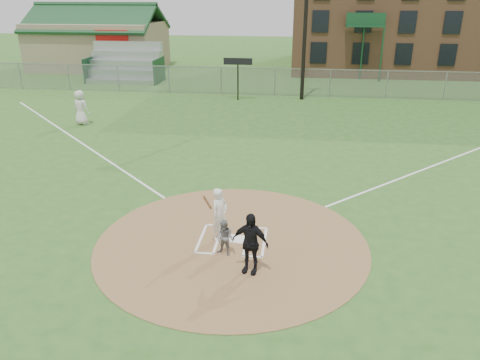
# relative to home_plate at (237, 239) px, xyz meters

# --- Properties ---
(ground) EXTENTS (140.00, 140.00, 0.00)m
(ground) POSITION_rel_home_plate_xyz_m (-0.13, -0.20, -0.04)
(ground) COLOR #2E5C1F
(ground) RESTS_ON ground
(dirt_circle) EXTENTS (8.40, 8.40, 0.02)m
(dirt_circle) POSITION_rel_home_plate_xyz_m (-0.13, -0.20, -0.03)
(dirt_circle) COLOR olive
(dirt_circle) RESTS_ON ground
(home_plate) EXTENTS (0.55, 0.55, 0.03)m
(home_plate) POSITION_rel_home_plate_xyz_m (0.00, 0.00, 0.00)
(home_plate) COLOR white
(home_plate) RESTS_ON dirt_circle
(foul_line_first) EXTENTS (17.04, 17.04, 0.01)m
(foul_line_first) POSITION_rel_home_plate_xyz_m (8.87, 8.80, -0.03)
(foul_line_first) COLOR white
(foul_line_first) RESTS_ON ground
(foul_line_third) EXTENTS (17.04, 17.04, 0.01)m
(foul_line_third) POSITION_rel_home_plate_xyz_m (-9.13, 8.80, -0.03)
(foul_line_third) COLOR white
(foul_line_third) RESTS_ON ground
(catcher) EXTENTS (0.65, 0.58, 1.10)m
(catcher) POSITION_rel_home_plate_xyz_m (-0.23, -0.92, 0.53)
(catcher) COLOR slate
(catcher) RESTS_ON dirt_circle
(umpire) EXTENTS (1.11, 0.66, 1.78)m
(umpire) POSITION_rel_home_plate_xyz_m (0.60, -1.71, 0.87)
(umpire) COLOR black
(umpire) RESTS_ON dirt_circle
(ondeck_player) EXTENTS (1.10, 0.86, 1.98)m
(ondeck_player) POSITION_rel_home_plate_xyz_m (-10.77, 12.38, 0.95)
(ondeck_player) COLOR silver
(ondeck_player) RESTS_ON ground
(batters_boxes) EXTENTS (2.08, 1.88, 0.01)m
(batters_boxes) POSITION_rel_home_plate_xyz_m (-0.13, -0.05, -0.01)
(batters_boxes) COLOR white
(batters_boxes) RESTS_ON dirt_circle
(batter_at_plate) EXTENTS (0.73, 1.07, 1.78)m
(batter_at_plate) POSITION_rel_home_plate_xyz_m (-0.53, -0.02, 0.84)
(batter_at_plate) COLOR white
(batter_at_plate) RESTS_ON dirt_circle
(outfield_fence) EXTENTS (56.08, 0.08, 2.03)m
(outfield_fence) POSITION_rel_home_plate_xyz_m (-0.13, 21.80, 0.98)
(outfield_fence) COLOR slate
(outfield_fence) RESTS_ON ground
(bleachers) EXTENTS (6.08, 3.20, 3.20)m
(bleachers) POSITION_rel_home_plate_xyz_m (-13.13, 26.00, 1.55)
(bleachers) COLOR #B7BABF
(bleachers) RESTS_ON ground
(clubhouse) EXTENTS (12.20, 8.71, 6.23)m
(clubhouse) POSITION_rel_home_plate_xyz_m (-18.13, 32.80, 2.35)
(clubhouse) COLOR gray
(clubhouse) RESTS_ON ground
(light_pole) EXTENTS (1.20, 0.30, 12.22)m
(light_pole) POSITION_rel_home_plate_xyz_m (1.87, 20.80, 6.57)
(light_pole) COLOR black
(light_pole) RESTS_ON ground
(scoreboard_sign) EXTENTS (2.00, 0.10, 2.93)m
(scoreboard_sign) POSITION_rel_home_plate_xyz_m (-2.63, 20.00, 2.35)
(scoreboard_sign) COLOR black
(scoreboard_sign) RESTS_ON ground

